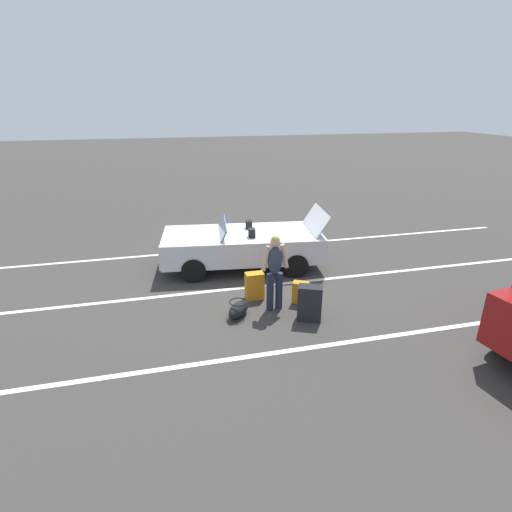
# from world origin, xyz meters

# --- Properties ---
(ground_plane) EXTENTS (80.00, 80.00, 0.00)m
(ground_plane) POSITION_xyz_m (0.00, 0.00, 0.00)
(ground_plane) COLOR #383533
(lot_line_near) EXTENTS (18.00, 0.12, 0.01)m
(lot_line_near) POSITION_xyz_m (0.00, -1.39, 0.00)
(lot_line_near) COLOR silver
(lot_line_near) RESTS_ON ground_plane
(lot_line_mid) EXTENTS (18.00, 0.12, 0.01)m
(lot_line_mid) POSITION_xyz_m (0.00, 1.31, 0.00)
(lot_line_mid) COLOR silver
(lot_line_mid) RESTS_ON ground_plane
(lot_line_far) EXTENTS (18.00, 0.12, 0.01)m
(lot_line_far) POSITION_xyz_m (0.00, 4.01, 0.00)
(lot_line_far) COLOR silver
(lot_line_far) RESTS_ON ground_plane
(convertible_car) EXTENTS (4.38, 2.25, 1.50)m
(convertible_car) POSITION_xyz_m (0.20, -0.02, 0.59)
(convertible_car) COLOR silver
(convertible_car) RESTS_ON ground_plane
(suitcase_large_black) EXTENTS (0.55, 0.45, 0.74)m
(suitcase_large_black) POSITION_xyz_m (-0.73, 3.04, 0.37)
(suitcase_large_black) COLOR black
(suitcase_large_black) RESTS_ON ground_plane
(suitcase_medium_bright) EXTENTS (0.41, 0.27, 0.62)m
(suitcase_medium_bright) POSITION_xyz_m (0.13, 1.89, 0.31)
(suitcase_medium_bright) COLOR orange
(suitcase_medium_bright) RESTS_ON ground_plane
(suitcase_small_carryon) EXTENTS (0.39, 0.35, 0.50)m
(suitcase_small_carryon) POSITION_xyz_m (-0.79, 2.34, 0.25)
(suitcase_small_carryon) COLOR orange
(suitcase_small_carryon) RESTS_ON ground_plane
(duffel_bag) EXTENTS (0.64, 0.68, 0.34)m
(duffel_bag) POSITION_xyz_m (0.64, 2.58, 0.16)
(duffel_bag) COLOR black
(duffel_bag) RESTS_ON ground_plane
(traveler_person) EXTENTS (0.61, 0.25, 1.65)m
(traveler_person) POSITION_xyz_m (-0.16, 2.46, 0.93)
(traveler_person) COLOR #1E2338
(traveler_person) RESTS_ON ground_plane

